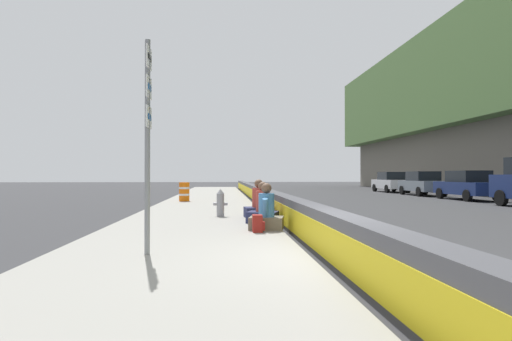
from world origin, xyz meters
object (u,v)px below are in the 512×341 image
Objects in this scene: parked_car_midline at (422,183)px; parked_car_far at (391,182)px; route_sign_post at (148,129)px; seated_person_rear at (259,206)px; seated_person_middle at (263,210)px; parked_car_fourth at (467,185)px; seated_person_foreground at (266,215)px; fire_hydrant at (220,202)px; backpack at (258,224)px; construction_barrel at (184,192)px.

parked_car_midline is 1.01× the size of parked_car_far.
route_sign_post reaches higher than seated_person_rear.
parked_car_midline reaches higher than seated_person_middle.
parked_car_fourth is (11.89, -13.09, 0.37)m from seated_person_middle.
seated_person_foreground is 1.48m from seated_person_middle.
seated_person_foreground is 27.90m from parked_car_far.
parked_car_far is (11.25, 0.02, 0.00)m from parked_car_fourth.
fire_hydrant is at bearing -10.44° from route_sign_post.
backpack is at bearing 151.98° from parked_car_far.
seated_person_rear is 0.26× the size of parked_car_fourth.
parked_car_midline and parked_car_far have the same top height.
seated_person_rear is at bearing 149.01° from parked_car_far.
fire_hydrant is at bearing -166.96° from construction_barrel.
route_sign_post is 4.27m from seated_person_foreground.
parked_car_midline is at bearing -36.89° from seated_person_middle.
construction_barrel is 16.26m from parked_car_fourth.
seated_person_rear is at bearing 128.74° from parked_car_fourth.
seated_person_foreground is 0.25× the size of parked_car_midline.
fire_hydrant is (6.45, -1.19, -1.65)m from route_sign_post.
seated_person_foreground is at bearing -26.85° from backpack.
backpack is 0.42× the size of construction_barrel.
parked_car_midline is at bearing 179.76° from parked_car_far.
fire_hydrant reaches higher than backpack.
fire_hydrant is at bearing 13.03° from backpack.
parked_car_far is at bearing -29.09° from route_sign_post.
seated_person_middle is 1.19× the size of construction_barrel.
route_sign_post is 26.89m from parked_car_midline.
fire_hydrant is 0.78× the size of seated_person_foreground.
seated_person_middle is at bearing -162.83° from construction_barrel.
parked_car_fourth is at bearing -51.26° from seated_person_rear.
seated_person_middle is at bearing 132.25° from parked_car_fourth.
route_sign_post is 3.79× the size of construction_barrel.
seated_person_rear is at bearing -1.11° from seated_person_foreground.
seated_person_middle is 0.25× the size of parked_car_far.
seated_person_rear is 0.26× the size of parked_car_far.
seated_person_foreground is at bearing 145.23° from parked_car_midline.
construction_barrel reaches higher than fire_hydrant.
seated_person_rear is 2.97× the size of backpack.
parked_car_midline is at bearing -34.77° from seated_person_foreground.
parked_car_midline reaches higher than backpack.
fire_hydrant is 0.19× the size of parked_car_far.
route_sign_post is at bearing -177.38° from construction_barrel.
seated_person_middle reaches higher than fire_hydrant.
construction_barrel is at bearing 2.62° from route_sign_post.
backpack is at bearing -38.24° from route_sign_post.
parked_car_far is (13.32, -16.10, 0.24)m from construction_barrel.
parked_car_fourth is (13.37, -13.14, 0.37)m from seated_person_foreground.
route_sign_post is 0.80× the size of parked_car_fourth.
fire_hydrant is 1.27m from seated_person_rear.
seated_person_rear is (-0.45, -1.19, -0.08)m from fire_hydrant.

